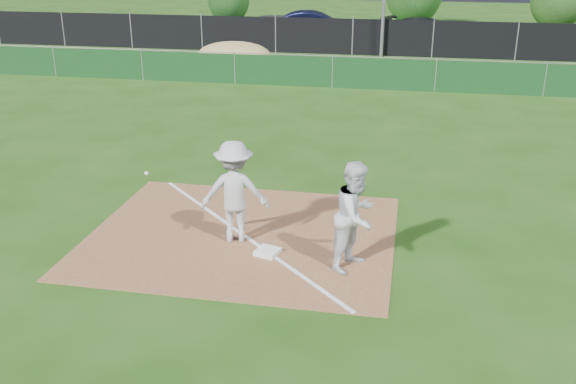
% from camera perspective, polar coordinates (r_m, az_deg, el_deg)
% --- Properties ---
extents(ground, '(90.00, 90.00, 0.00)m').
position_cam_1_polar(ground, '(21.16, 2.19, 6.44)').
color(ground, '#1C410D').
rests_on(ground, ground).
extents(infield_dirt, '(6.00, 5.00, 0.02)m').
position_cam_1_polar(infield_dirt, '(12.85, -4.07, -3.82)').
color(infield_dirt, brown).
rests_on(infield_dirt, ground).
extents(foul_line, '(5.01, 5.01, 0.01)m').
position_cam_1_polar(foul_line, '(12.84, -4.08, -3.76)').
color(foul_line, white).
rests_on(foul_line, infield_dirt).
extents(green_fence, '(44.00, 0.05, 1.20)m').
position_cam_1_polar(green_fence, '(25.85, 3.96, 10.54)').
color(green_fence, '#0E3515').
rests_on(green_fence, ground).
extents(dirt_mound, '(3.38, 2.60, 1.17)m').
position_cam_1_polar(dirt_mound, '(30.22, -4.82, 12.08)').
color(dirt_mound, '#A1864D').
rests_on(dirt_mound, ground).
extents(black_fence, '(46.00, 0.04, 1.80)m').
position_cam_1_polar(black_fence, '(33.65, 5.76, 13.55)').
color(black_fence, black).
rests_on(black_fence, ground).
extents(parking_lot, '(46.00, 9.00, 0.01)m').
position_cam_1_polar(parking_lot, '(38.71, 6.45, 13.22)').
color(parking_lot, black).
rests_on(parking_lot, ground).
extents(first_base, '(0.50, 0.50, 0.09)m').
position_cam_1_polar(first_base, '(12.04, -1.83, -5.32)').
color(first_base, white).
rests_on(first_base, infield_dirt).
extents(play_at_first, '(2.44, 0.98, 2.00)m').
position_cam_1_polar(play_at_first, '(12.25, -4.78, 0.02)').
color(play_at_first, silver).
rests_on(play_at_first, infield_dirt).
extents(runner, '(1.10, 1.20, 1.99)m').
position_cam_1_polar(runner, '(11.29, 6.07, -2.11)').
color(runner, silver).
rests_on(runner, ground).
extents(car_left, '(5.02, 3.09, 1.60)m').
position_cam_1_polar(car_left, '(37.87, -0.64, 14.39)').
color(car_left, '#ABAFB3').
rests_on(car_left, parking_lot).
extents(car_mid, '(5.17, 2.31, 1.65)m').
position_cam_1_polar(car_mid, '(38.54, 2.39, 14.54)').
color(car_mid, black).
rests_on(car_mid, parking_lot).
extents(car_right, '(5.48, 3.61, 1.48)m').
position_cam_1_polar(car_right, '(37.50, 12.33, 13.76)').
color(car_right, black).
rests_on(car_right, parking_lot).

